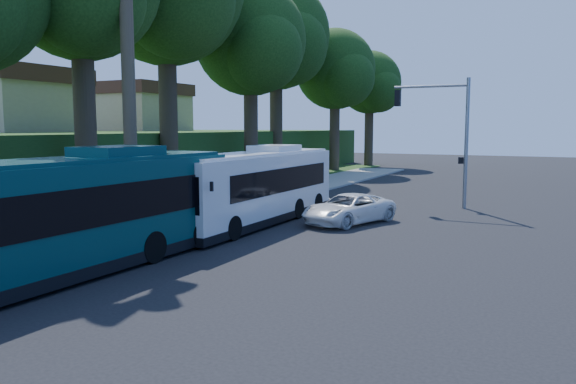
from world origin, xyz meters
The scene contains 15 objects.
ground centered at (0.00, 0.00, 0.00)m, with size 140.00×140.00×0.00m, color black.
sidewalk centered at (-7.30, 0.00, 0.06)m, with size 4.50×70.00×0.12m, color gray.
red_curb centered at (-5.00, -4.00, 0.07)m, with size 0.25×30.00×0.13m, color maroon.
grass_verge centered at (-13.00, 5.00, 0.03)m, with size 8.00×70.00×0.06m, color #234719.
bus_shelter centered at (-7.26, -2.86, 1.81)m, with size 3.20×1.51×2.55m.
stop_sign_pole centered at (-5.40, -5.00, 2.08)m, with size 0.35×0.06×3.17m.
traffic_signal_pole centered at (3.78, 10.00, 4.42)m, with size 4.10×0.30×7.00m.
hillside_backdrop centered at (-26.30, 15.10, 2.44)m, with size 24.00×60.00×8.80m.
tree_2 centered at (-11.89, 15.98, 10.48)m, with size 8.82×8.40×15.12m.
tree_3 centered at (-13.88, 23.98, 11.98)m, with size 10.08×9.60×17.28m.
tree_4 centered at (-11.40, 31.98, 9.73)m, with size 8.40×8.00×14.14m.
tree_5 centered at (-10.41, 39.99, 8.96)m, with size 7.35×7.00×12.86m.
white_bus centered at (-3.01, 0.91, 1.72)m, with size 2.58×11.84×3.53m.
teal_bus centered at (-3.55, -9.32, 1.84)m, with size 3.07×12.75×3.78m.
pickup centered at (0.81, 2.74, 0.67)m, with size 2.23×4.83×1.34m, color white.
Camera 1 is at (9.59, -21.27, 4.40)m, focal length 35.00 mm.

